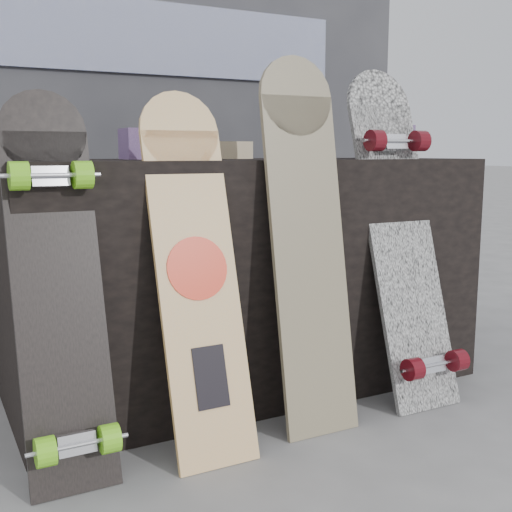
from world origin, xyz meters
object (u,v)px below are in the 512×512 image
longboard_celtic (307,233)px  longboard_cascadia (401,228)px  vendor_table (247,275)px  longboard_geisha (196,263)px  skateboard_dark (58,281)px

longboard_celtic → longboard_cascadia: (0.41, 0.06, -0.02)m
vendor_table → longboard_geisha: bearing=-133.3°
longboard_geisha → skateboard_dark: bearing=177.9°
vendor_table → skateboard_dark: 0.79m
longboard_celtic → skateboard_dark: size_ratio=1.13×
longboard_celtic → skateboard_dark: bearing=178.7°
longboard_geisha → longboard_cascadia: size_ratio=0.90×
vendor_table → longboard_celtic: longboard_celtic is taller
vendor_table → longboard_geisha: 0.51m
longboard_geisha → longboard_celtic: 0.36m
skateboard_dark → longboard_cascadia: bearing=2.1°
longboard_cascadia → skateboard_dark: (-1.13, -0.04, -0.07)m
longboard_celtic → longboard_cascadia: size_ratio=1.00×
vendor_table → longboard_geisha: (-0.34, -0.36, 0.12)m
longboard_geisha → longboard_cascadia: 0.77m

